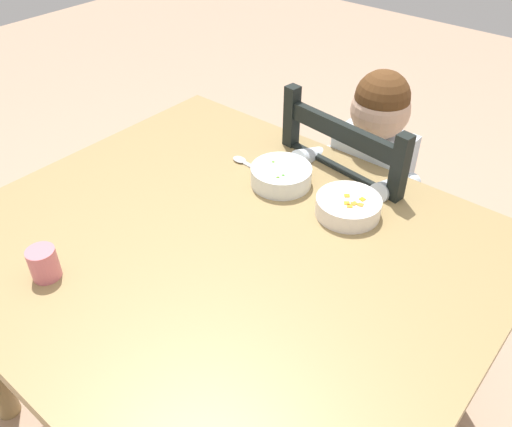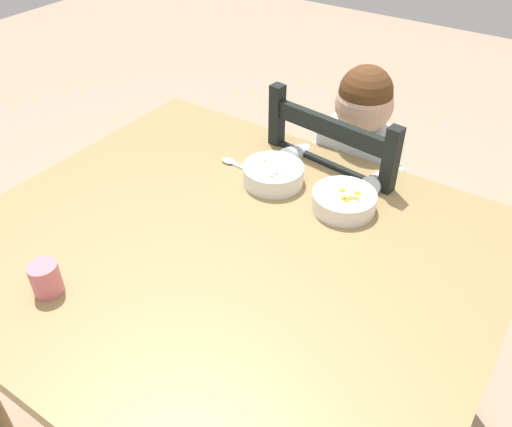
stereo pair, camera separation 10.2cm
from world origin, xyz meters
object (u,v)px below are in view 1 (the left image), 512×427
(bowl_of_carrots, at_px, (348,206))
(bowl_of_peas, at_px, (281,175))
(drinking_cup, at_px, (44,263))
(spoon, at_px, (244,162))
(dining_chair, at_px, (358,221))
(child_figure, at_px, (366,175))
(dining_table, at_px, (225,270))

(bowl_of_carrots, bearing_deg, bowl_of_peas, -179.99)
(bowl_of_carrots, distance_m, drinking_cup, 0.72)
(bowl_of_carrots, height_order, drinking_cup, drinking_cup)
(drinking_cup, bearing_deg, spoon, 87.09)
(dining_chair, bearing_deg, child_figure, -49.94)
(drinking_cup, bearing_deg, dining_chair, 73.31)
(bowl_of_peas, distance_m, drinking_cup, 0.64)
(dining_chair, distance_m, bowl_of_peas, 0.43)
(dining_table, height_order, bowl_of_peas, bowl_of_peas)
(child_figure, distance_m, drinking_cup, 0.95)
(bowl_of_carrots, bearing_deg, dining_chair, 110.54)
(bowl_of_carrots, bearing_deg, dining_table, -120.81)
(dining_table, bearing_deg, child_figure, 83.92)
(dining_chair, height_order, spoon, dining_chair)
(child_figure, distance_m, spoon, 0.38)
(child_figure, relative_size, drinking_cup, 12.89)
(drinking_cup, bearing_deg, bowl_of_carrots, 57.74)
(bowl_of_carrots, relative_size, drinking_cup, 2.21)
(dining_chair, height_order, child_figure, child_figure)
(dining_chair, height_order, bowl_of_carrots, dining_chair)
(child_figure, bearing_deg, spoon, -131.51)
(dining_table, relative_size, bowl_of_peas, 7.45)
(dining_table, bearing_deg, dining_chair, 84.64)
(bowl_of_peas, relative_size, drinking_cup, 2.23)
(spoon, bearing_deg, dining_table, -57.43)
(child_figure, relative_size, bowl_of_carrots, 5.83)
(spoon, height_order, drinking_cup, drinking_cup)
(dining_chair, height_order, bowl_of_peas, dining_chair)
(dining_chair, bearing_deg, drinking_cup, -106.69)
(bowl_of_peas, height_order, bowl_of_carrots, bowl_of_peas)
(bowl_of_carrots, xyz_separation_m, drinking_cup, (-0.39, -0.61, 0.01))
(child_figure, xyz_separation_m, bowl_of_carrots, (0.11, -0.29, 0.10))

